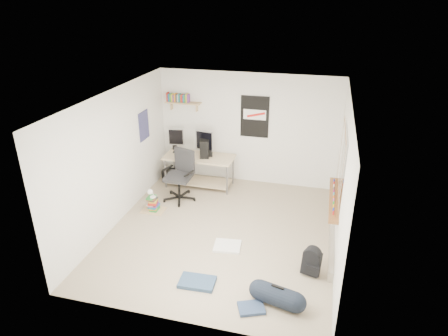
% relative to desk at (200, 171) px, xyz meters
% --- Properties ---
extents(floor, '(4.00, 4.50, 0.01)m').
position_rel_desk_xyz_m(floor, '(0.97, -1.71, -0.37)').
color(floor, gray).
rests_on(floor, ground).
extents(ceiling, '(4.00, 4.50, 0.01)m').
position_rel_desk_xyz_m(ceiling, '(0.97, -1.71, 2.14)').
color(ceiling, white).
rests_on(ceiling, ground).
extents(back_wall, '(4.00, 0.01, 2.50)m').
position_rel_desk_xyz_m(back_wall, '(0.97, 0.55, 0.89)').
color(back_wall, silver).
rests_on(back_wall, ground).
extents(left_wall, '(0.01, 4.50, 2.50)m').
position_rel_desk_xyz_m(left_wall, '(-1.04, -1.71, 0.89)').
color(left_wall, silver).
rests_on(left_wall, ground).
extents(right_wall, '(0.01, 4.50, 2.50)m').
position_rel_desk_xyz_m(right_wall, '(2.97, -1.71, 0.89)').
color(right_wall, silver).
rests_on(right_wall, ground).
extents(desk, '(1.67, 1.16, 0.70)m').
position_rel_desk_xyz_m(desk, '(0.00, 0.00, 0.00)').
color(desk, tan).
rests_on(desk, floor).
extents(monitor_left, '(0.36, 0.14, 0.39)m').
position_rel_desk_xyz_m(monitor_left, '(-0.61, 0.25, 0.53)').
color(monitor_left, '#B7B6BC').
rests_on(monitor_left, desk).
extents(monitor_right, '(0.43, 0.18, 0.46)m').
position_rel_desk_xyz_m(monitor_right, '(0.10, 0.09, 0.56)').
color(monitor_right, '#A7A8AC').
rests_on(monitor_right, desk).
extents(pc_tower, '(0.26, 0.43, 0.41)m').
position_rel_desk_xyz_m(pc_tower, '(0.12, 0.06, 0.54)').
color(pc_tower, black).
rests_on(pc_tower, desk).
extents(keyboard, '(0.38, 0.17, 0.02)m').
position_rel_desk_xyz_m(keyboard, '(-0.46, 0.12, 0.34)').
color(keyboard, black).
rests_on(keyboard, desk).
extents(speaker_left, '(0.12, 0.12, 0.20)m').
position_rel_desk_xyz_m(speaker_left, '(-0.67, 0.28, 0.43)').
color(speaker_left, black).
rests_on(speaker_left, desk).
extents(speaker_right, '(0.10, 0.10, 0.17)m').
position_rel_desk_xyz_m(speaker_right, '(0.25, 0.06, 0.42)').
color(speaker_right, black).
rests_on(speaker_right, desk).
extents(office_chair, '(0.88, 0.88, 1.08)m').
position_rel_desk_xyz_m(office_chair, '(-0.22, -0.74, 0.12)').
color(office_chair, black).
rests_on(office_chair, floor).
extents(wall_shelf, '(0.80, 0.22, 0.24)m').
position_rel_desk_xyz_m(wall_shelf, '(-0.48, 0.43, 1.42)').
color(wall_shelf, tan).
rests_on(wall_shelf, back_wall).
extents(poster_back_wall, '(0.62, 0.03, 0.92)m').
position_rel_desk_xyz_m(poster_back_wall, '(1.12, 0.52, 1.19)').
color(poster_back_wall, black).
rests_on(poster_back_wall, back_wall).
extents(poster_left_wall, '(0.02, 0.42, 0.60)m').
position_rel_desk_xyz_m(poster_left_wall, '(-1.02, -0.51, 1.14)').
color(poster_left_wall, navy).
rests_on(poster_left_wall, left_wall).
extents(window, '(0.10, 1.50, 1.26)m').
position_rel_desk_xyz_m(window, '(2.92, -1.41, 1.08)').
color(window, brown).
rests_on(window, right_wall).
extents(baseboard_heater, '(0.08, 2.50, 0.18)m').
position_rel_desk_xyz_m(baseboard_heater, '(2.92, -1.41, -0.28)').
color(baseboard_heater, '#B7B2A8').
rests_on(baseboard_heater, floor).
extents(backpack, '(0.32, 0.28, 0.36)m').
position_rel_desk_xyz_m(backpack, '(2.62, -2.51, -0.16)').
color(backpack, black).
rests_on(backpack, floor).
extents(duffel_bag, '(0.35, 0.35, 0.57)m').
position_rel_desk_xyz_m(duffel_bag, '(2.20, -3.31, -0.22)').
color(duffel_bag, black).
rests_on(duffel_bag, floor).
extents(tshirt, '(0.50, 0.43, 0.04)m').
position_rel_desk_xyz_m(tshirt, '(1.19, -2.16, -0.34)').
color(tshirt, silver).
rests_on(tshirt, floor).
extents(jeans_a, '(0.56, 0.37, 0.06)m').
position_rel_desk_xyz_m(jeans_a, '(0.98, -3.19, -0.33)').
color(jeans_a, navy).
rests_on(jeans_a, floor).
extents(jeans_b, '(0.44, 0.39, 0.04)m').
position_rel_desk_xyz_m(jeans_b, '(1.87, -3.50, -0.34)').
color(jeans_b, navy).
rests_on(jeans_b, floor).
extents(book_stack, '(0.42, 0.35, 0.28)m').
position_rel_desk_xyz_m(book_stack, '(-0.56, -1.32, -0.21)').
color(book_stack, brown).
rests_on(book_stack, floor).
extents(desk_lamp, '(0.13, 0.20, 0.20)m').
position_rel_desk_xyz_m(desk_lamp, '(-0.54, -1.34, 0.02)').
color(desk_lamp, white).
rests_on(desk_lamp, book_stack).
extents(subwoofer, '(0.25, 0.25, 0.27)m').
position_rel_desk_xyz_m(subwoofer, '(-0.78, 0.06, -0.22)').
color(subwoofer, black).
rests_on(subwoofer, floor).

